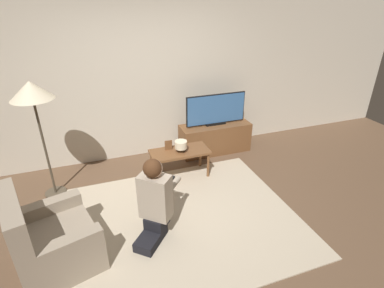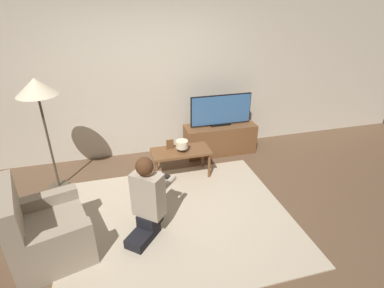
% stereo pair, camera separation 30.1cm
% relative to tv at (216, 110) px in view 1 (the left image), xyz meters
% --- Properties ---
extents(ground_plane, '(10.00, 10.00, 0.00)m').
position_rel_tv_xyz_m(ground_plane, '(-1.10, -1.56, -0.78)').
color(ground_plane, brown).
extents(wall_back, '(10.00, 0.06, 2.60)m').
position_rel_tv_xyz_m(wall_back, '(-1.10, 0.37, 0.52)').
color(wall_back, beige).
rests_on(wall_back, ground_plane).
extents(rug, '(2.75, 2.31, 0.02)m').
position_rel_tv_xyz_m(rug, '(-1.10, -1.56, -0.77)').
color(rug, '#BCAD93').
rests_on(rug, ground_plane).
extents(tv_stand, '(1.22, 0.41, 0.51)m').
position_rel_tv_xyz_m(tv_stand, '(-0.00, -0.00, -0.53)').
color(tv_stand, brown).
rests_on(tv_stand, ground_plane).
extents(tv, '(1.05, 0.08, 0.54)m').
position_rel_tv_xyz_m(tv, '(0.00, 0.00, 0.00)').
color(tv, black).
rests_on(tv, tv_stand).
extents(coffee_table, '(0.87, 0.41, 0.44)m').
position_rel_tv_xyz_m(coffee_table, '(-0.83, -0.59, -0.40)').
color(coffee_table, brown).
rests_on(coffee_table, ground_plane).
extents(floor_lamp, '(0.51, 0.51, 1.60)m').
position_rel_tv_xyz_m(floor_lamp, '(-2.61, -0.43, 0.63)').
color(floor_lamp, '#4C4233').
rests_on(floor_lamp, ground_plane).
extents(armchair, '(0.93, 0.99, 0.90)m').
position_rel_tv_xyz_m(armchair, '(-2.55, -1.73, -0.50)').
color(armchair, gray).
rests_on(armchair, ground_plane).
extents(person_kneeling, '(0.69, 0.74, 0.98)m').
position_rel_tv_xyz_m(person_kneeling, '(-1.47, -1.69, -0.27)').
color(person_kneeling, black).
rests_on(person_kneeling, rug).
extents(picture_frame, '(0.11, 0.01, 0.15)m').
position_rel_tv_xyz_m(picture_frame, '(-0.97, -0.50, -0.27)').
color(picture_frame, brown).
rests_on(picture_frame, coffee_table).
extents(table_lamp, '(0.18, 0.18, 0.17)m').
position_rel_tv_xyz_m(table_lamp, '(-0.82, -0.62, -0.24)').
color(table_lamp, '#4C3823').
rests_on(table_lamp, coffee_table).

